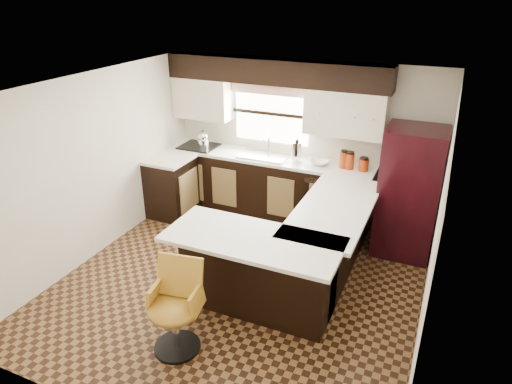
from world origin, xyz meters
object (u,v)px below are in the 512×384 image
at_px(peninsula_long, 328,241).
at_px(peninsula_return, 258,273).
at_px(refrigerator, 409,192).
at_px(bar_chair, 174,310).

relative_size(peninsula_long, peninsula_return, 1.18).
bearing_deg(refrigerator, peninsula_return, -124.70).
distance_m(refrigerator, bar_chair, 3.41).
bearing_deg(peninsula_return, peninsula_long, 61.70).
distance_m(peninsula_return, refrigerator, 2.38).
bearing_deg(peninsula_long, refrigerator, 49.60).
bearing_deg(bar_chair, peninsula_long, 53.18).
bearing_deg(bar_chair, refrigerator, 48.56).
distance_m(peninsula_long, refrigerator, 1.31).
height_order(peninsula_return, bar_chair, bar_chair).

